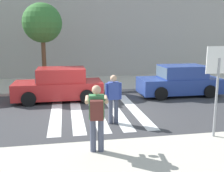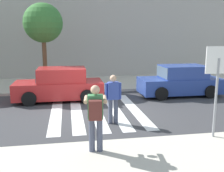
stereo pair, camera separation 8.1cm
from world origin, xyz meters
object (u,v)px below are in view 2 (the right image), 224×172
(stop_sign, at_px, (218,72))
(pedestrian_crossing, at_px, (113,96))
(street_tree_center, at_px, (43,24))
(parked_car_red, at_px, (60,85))
(photographer_with_backpack, at_px, (95,113))
(parked_car_blue, at_px, (180,81))

(stop_sign, bearing_deg, pedestrian_crossing, 142.26)
(street_tree_center, bearing_deg, pedestrian_crossing, -66.38)
(pedestrian_crossing, height_order, parked_car_red, pedestrian_crossing)
(photographer_with_backpack, height_order, street_tree_center, street_tree_center)
(photographer_with_backpack, bearing_deg, street_tree_center, 102.05)
(pedestrian_crossing, xyz_separation_m, parked_car_blue, (4.16, 3.73, -0.25))
(pedestrian_crossing, xyz_separation_m, street_tree_center, (-2.76, 6.30, 2.70))
(parked_car_red, bearing_deg, parked_car_blue, -0.00)
(parked_car_red, bearing_deg, stop_sign, -51.75)
(pedestrian_crossing, bearing_deg, parked_car_blue, 41.89)
(parked_car_blue, bearing_deg, street_tree_center, 159.59)
(stop_sign, xyz_separation_m, street_tree_center, (-5.38, 8.33, 1.62))
(photographer_with_backpack, relative_size, parked_car_red, 0.42)
(photographer_with_backpack, distance_m, street_tree_center, 9.31)
(parked_car_red, relative_size, street_tree_center, 0.88)
(parked_car_red, xyz_separation_m, street_tree_center, (-0.84, 2.57, 2.95))
(stop_sign, xyz_separation_m, photographer_with_backpack, (-3.51, -0.44, -0.89))
(pedestrian_crossing, relative_size, parked_car_blue, 0.42)
(stop_sign, bearing_deg, photographer_with_backpack, -172.91)
(parked_car_red, relative_size, parked_car_blue, 1.00)
(stop_sign, xyz_separation_m, parked_car_blue, (1.54, 5.76, -1.33))
(photographer_with_backpack, xyz_separation_m, parked_car_red, (-1.03, 6.19, -0.44))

